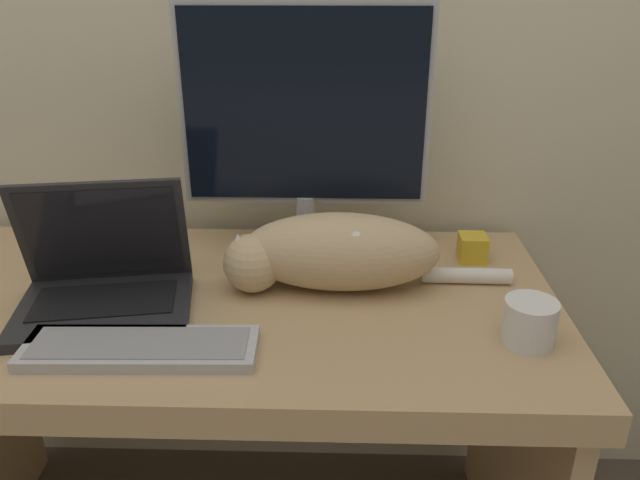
{
  "coord_description": "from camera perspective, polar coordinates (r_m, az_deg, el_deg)",
  "views": [
    {
      "loc": [
        0.23,
        -0.72,
        1.32
      ],
      "look_at": [
        0.2,
        0.3,
        0.86
      ],
      "focal_mm": 35.0,
      "sensor_mm": 36.0,
      "label": 1
    }
  ],
  "objects": [
    {
      "name": "desk",
      "position": [
        1.32,
        -8.74,
        -11.19
      ],
      "size": [
        1.31,
        0.66,
        0.72
      ],
      "color": "tan",
      "rests_on": "ground_plane"
    },
    {
      "name": "monitor",
      "position": [
        1.29,
        -1.39,
        10.05
      ],
      "size": [
        0.51,
        0.21,
        0.53
      ],
      "color": "#B2B2B7",
      "rests_on": "desk"
    },
    {
      "name": "small_toy",
      "position": [
        1.39,
        13.75,
        -0.7
      ],
      "size": [
        0.06,
        0.06,
        0.06
      ],
      "color": "gold",
      "rests_on": "desk"
    },
    {
      "name": "laptop",
      "position": [
        1.22,
        -19.16,
        -3.83
      ],
      "size": [
        0.34,
        0.28,
        0.24
      ],
      "rotation": [
        0.0,
        0.0,
        0.17
      ],
      "color": "#232326",
      "rests_on": "desk"
    },
    {
      "name": "cat",
      "position": [
        1.21,
        1.12,
        -1.04
      ],
      "size": [
        0.57,
        0.16,
        0.15
      ],
      "rotation": [
        0.0,
        0.0,
        -0.02
      ],
      "color": "#D1B284",
      "rests_on": "desk"
    },
    {
      "name": "external_keyboard",
      "position": [
        1.09,
        -16.12,
        -9.47
      ],
      "size": [
        0.39,
        0.13,
        0.02
      ],
      "rotation": [
        0.0,
        0.0,
        0.03
      ],
      "color": "#BCBCC1",
      "rests_on": "desk"
    },
    {
      "name": "coffee_mug",
      "position": [
        1.11,
        18.59,
        -7.15
      ],
      "size": [
        0.09,
        0.09,
        0.08
      ],
      "color": "white",
      "rests_on": "desk"
    }
  ]
}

